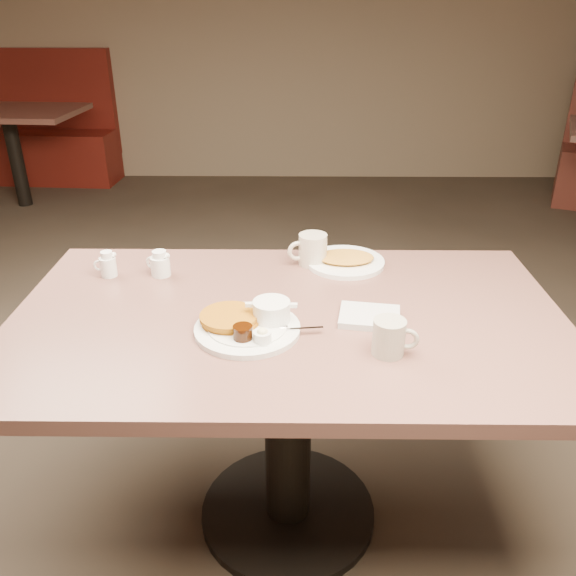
{
  "coord_description": "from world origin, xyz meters",
  "views": [
    {
      "loc": [
        0.02,
        -1.39,
        1.52
      ],
      "look_at": [
        0.0,
        0.02,
        0.82
      ],
      "focal_mm": 36.6,
      "sensor_mm": 36.0,
      "label": 1
    }
  ],
  "objects_px": {
    "creamer_right": "(160,264)",
    "hash_plate": "(345,260)",
    "diner_table": "(288,367)",
    "coffee_mug_far": "(312,250)",
    "coffee_mug_near": "(390,337)",
    "creamer_left": "(108,265)",
    "booth_back_left": "(51,136)",
    "main_plate": "(250,322)"
  },
  "relations": [
    {
      "from": "diner_table",
      "to": "hash_plate",
      "type": "bearing_deg",
      "value": 61.66
    },
    {
      "from": "coffee_mug_near",
      "to": "booth_back_left",
      "type": "height_order",
      "value": "booth_back_left"
    },
    {
      "from": "diner_table",
      "to": "creamer_right",
      "type": "distance_m",
      "value": 0.51
    },
    {
      "from": "coffee_mug_near",
      "to": "creamer_right",
      "type": "relative_size",
      "value": 1.4
    },
    {
      "from": "main_plate",
      "to": "coffee_mug_far",
      "type": "height_order",
      "value": "coffee_mug_far"
    },
    {
      "from": "coffee_mug_near",
      "to": "hash_plate",
      "type": "relative_size",
      "value": 0.47
    },
    {
      "from": "main_plate",
      "to": "booth_back_left",
      "type": "relative_size",
      "value": 0.25
    },
    {
      "from": "coffee_mug_far",
      "to": "creamer_right",
      "type": "distance_m",
      "value": 0.48
    },
    {
      "from": "coffee_mug_near",
      "to": "booth_back_left",
      "type": "relative_size",
      "value": 0.09
    },
    {
      "from": "coffee_mug_far",
      "to": "creamer_right",
      "type": "relative_size",
      "value": 1.64
    },
    {
      "from": "diner_table",
      "to": "coffee_mug_near",
      "type": "relative_size",
      "value": 12.76
    },
    {
      "from": "main_plate",
      "to": "creamer_left",
      "type": "bearing_deg",
      "value": 144.8
    },
    {
      "from": "main_plate",
      "to": "hash_plate",
      "type": "distance_m",
      "value": 0.5
    },
    {
      "from": "creamer_right",
      "to": "hash_plate",
      "type": "distance_m",
      "value": 0.58
    },
    {
      "from": "diner_table",
      "to": "coffee_mug_far",
      "type": "xyz_separation_m",
      "value": [
        0.07,
        0.33,
        0.22
      ]
    },
    {
      "from": "creamer_right",
      "to": "booth_back_left",
      "type": "relative_size",
      "value": 0.06
    },
    {
      "from": "coffee_mug_near",
      "to": "hash_plate",
      "type": "bearing_deg",
      "value": 97.11
    },
    {
      "from": "main_plate",
      "to": "coffee_mug_near",
      "type": "relative_size",
      "value": 2.83
    },
    {
      "from": "diner_table",
      "to": "coffee_mug_far",
      "type": "relative_size",
      "value": 10.87
    },
    {
      "from": "coffee_mug_far",
      "to": "creamer_left",
      "type": "relative_size",
      "value": 1.72
    },
    {
      "from": "main_plate",
      "to": "booth_back_left",
      "type": "xyz_separation_m",
      "value": [
        -2.03,
        3.88,
        -0.36
      ]
    },
    {
      "from": "main_plate",
      "to": "creamer_left",
      "type": "distance_m",
      "value": 0.56
    },
    {
      "from": "diner_table",
      "to": "coffee_mug_far",
      "type": "height_order",
      "value": "coffee_mug_far"
    },
    {
      "from": "main_plate",
      "to": "coffee_mug_near",
      "type": "bearing_deg",
      "value": -17.21
    },
    {
      "from": "coffee_mug_near",
      "to": "creamer_right",
      "type": "xyz_separation_m",
      "value": [
        -0.64,
        0.43,
        -0.01
      ]
    },
    {
      "from": "diner_table",
      "to": "coffee_mug_near",
      "type": "height_order",
      "value": "coffee_mug_near"
    },
    {
      "from": "hash_plate",
      "to": "booth_back_left",
      "type": "height_order",
      "value": "booth_back_left"
    },
    {
      "from": "main_plate",
      "to": "creamer_left",
      "type": "xyz_separation_m",
      "value": [
        -0.46,
        0.32,
        0.01
      ]
    },
    {
      "from": "creamer_right",
      "to": "hash_plate",
      "type": "xyz_separation_m",
      "value": [
        0.57,
        0.09,
        -0.02
      ]
    },
    {
      "from": "diner_table",
      "to": "hash_plate",
      "type": "distance_m",
      "value": 0.42
    },
    {
      "from": "creamer_right",
      "to": "diner_table",
      "type": "bearing_deg",
      "value": -31.84
    },
    {
      "from": "diner_table",
      "to": "creamer_right",
      "type": "height_order",
      "value": "creamer_right"
    },
    {
      "from": "coffee_mug_far",
      "to": "creamer_right",
      "type": "bearing_deg",
      "value": -169.22
    },
    {
      "from": "coffee_mug_near",
      "to": "creamer_right",
      "type": "distance_m",
      "value": 0.77
    },
    {
      "from": "hash_plate",
      "to": "booth_back_left",
      "type": "relative_size",
      "value": 0.19
    },
    {
      "from": "coffee_mug_far",
      "to": "creamer_left",
      "type": "xyz_separation_m",
      "value": [
        -0.63,
        -0.1,
        -0.01
      ]
    },
    {
      "from": "coffee_mug_far",
      "to": "coffee_mug_near",
      "type": "bearing_deg",
      "value": -71.67
    },
    {
      "from": "coffee_mug_far",
      "to": "booth_back_left",
      "type": "distance_m",
      "value": 4.12
    },
    {
      "from": "coffee_mug_far",
      "to": "hash_plate",
      "type": "height_order",
      "value": "coffee_mug_far"
    },
    {
      "from": "coffee_mug_near",
      "to": "creamer_left",
      "type": "height_order",
      "value": "coffee_mug_near"
    },
    {
      "from": "coffee_mug_near",
      "to": "hash_plate",
      "type": "distance_m",
      "value": 0.53
    },
    {
      "from": "diner_table",
      "to": "hash_plate",
      "type": "relative_size",
      "value": 5.95
    }
  ]
}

